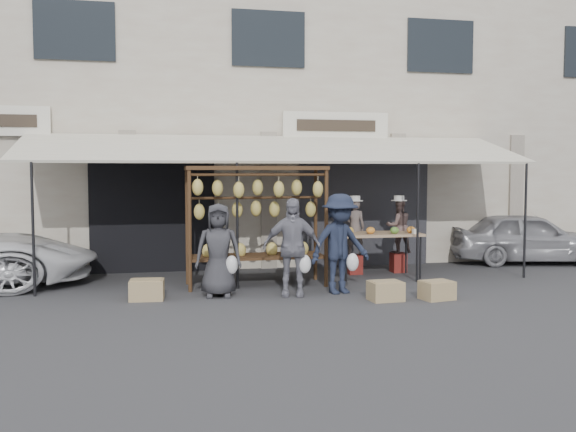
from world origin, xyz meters
name	(u,v)px	position (x,y,z in m)	size (l,w,h in m)	color
ground_plane	(305,299)	(0.00, 0.00, 0.00)	(90.00, 90.00, 0.00)	#2D2D30
shophouse	(248,114)	(0.00, 6.50, 3.65)	(24.00, 6.15, 7.30)	beige
awning	(280,150)	(0.01, 2.28, 2.57)	(10.00, 2.35, 2.92)	beige
banana_rack	(256,203)	(-0.62, 1.36, 1.56)	(2.60, 0.90, 2.24)	#4A2C18
produce_table	(378,235)	(1.94, 1.81, 0.86)	(1.70, 0.90, 1.04)	tan
vendor_left	(355,227)	(1.61, 2.32, 0.98)	(0.42, 0.28, 1.16)	#625652
vendor_right	(399,226)	(2.59, 2.36, 0.98)	(0.56, 0.43, 1.14)	brown
customer_left	(218,250)	(-1.41, 0.47, 0.80)	(0.78, 0.51, 1.60)	#323237
customer_mid	(292,247)	(-0.17, 0.30, 0.84)	(0.99, 0.41, 1.69)	gray
customer_right	(340,244)	(0.70, 0.34, 0.88)	(1.13, 0.65, 1.75)	#1C2236
stool_left	(354,264)	(1.61, 2.32, 0.20)	(0.29, 0.29, 0.40)	maroon
stool_right	(398,262)	(2.59, 2.36, 0.21)	(0.29, 0.29, 0.41)	maroon
crate_near_a	(386,291)	(1.26, -0.43, 0.16)	(0.53, 0.40, 0.32)	tan
crate_near_b	(437,290)	(2.14, -0.52, 0.15)	(0.52, 0.39, 0.31)	tan
crate_far	(147,290)	(-2.61, 0.45, 0.17)	(0.56, 0.42, 0.33)	tan
sedan	(528,238)	(6.04, 2.98, 0.60)	(1.42, 3.53, 1.20)	#95959A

